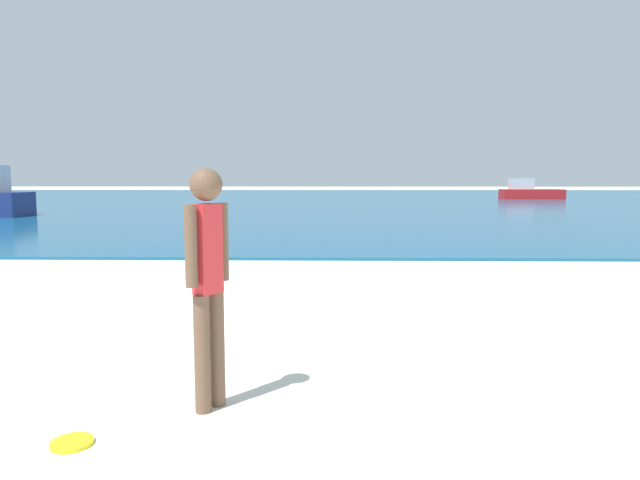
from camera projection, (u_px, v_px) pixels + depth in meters
water at (334, 199)px, 40.72m from camera, size 160.00×60.00×0.06m
person_standing at (208, 274)px, 3.84m from camera, size 0.24×0.34×1.67m
frisbee at (72, 443)px, 3.40m from camera, size 0.25×0.25×0.03m
boat_far at (529, 192)px, 40.56m from camera, size 4.40×1.48×1.49m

